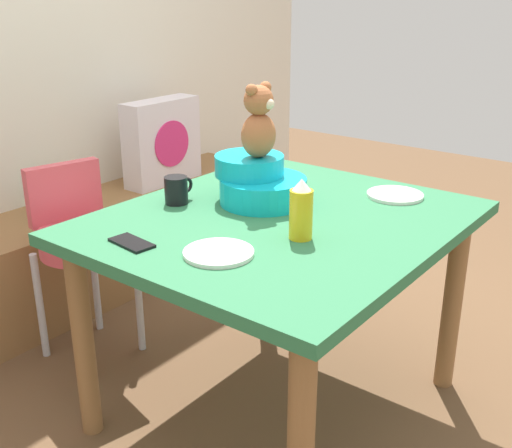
{
  "coord_description": "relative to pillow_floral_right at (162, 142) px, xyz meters",
  "views": [
    {
      "loc": [
        -1.56,
        -1.11,
        1.44
      ],
      "look_at": [
        0.0,
        0.1,
        0.69
      ],
      "focal_mm": 43.88,
      "sensor_mm": 36.0,
      "label": 1
    }
  ],
  "objects": [
    {
      "name": "ground_plane",
      "position": [
        -0.68,
        -1.25,
        -0.68
      ],
      "size": [
        8.0,
        8.0,
        0.0
      ],
      "primitive_type": "plane",
      "color": "brown"
    },
    {
      "name": "window_bench",
      "position": [
        -0.68,
        0.02,
        -0.45
      ],
      "size": [
        2.6,
        0.44,
        0.46
      ],
      "primitive_type": "cube",
      "color": "olive",
      "rests_on": "ground_plane"
    },
    {
      "name": "pillow_floral_right",
      "position": [
        0.0,
        0.0,
        0.0
      ],
      "size": [
        0.44,
        0.15,
        0.44
      ],
      "color": "silver",
      "rests_on": "window_bench"
    },
    {
      "name": "book_stack",
      "position": [
        -0.64,
        0.02,
        -0.17
      ],
      "size": [
        0.2,
        0.14,
        0.1
      ],
      "primitive_type": "cube",
      "color": "#4DA177",
      "rests_on": "window_bench"
    },
    {
      "name": "dining_table",
      "position": [
        -0.68,
        -1.25,
        -0.04
      ],
      "size": [
        1.19,
        1.04,
        0.74
      ],
      "color": "#2D7247",
      "rests_on": "ground_plane"
    },
    {
      "name": "highchair",
      "position": [
        -0.86,
        -0.42,
        -0.16
      ],
      "size": [
        0.39,
        0.5,
        0.79
      ],
      "color": "#D84C59",
      "rests_on": "ground_plane"
    },
    {
      "name": "infant_seat_teal",
      "position": [
        -0.6,
        -1.1,
        0.13
      ],
      "size": [
        0.3,
        0.33,
        0.16
      ],
      "color": "#10B1C8",
      "rests_on": "dining_table"
    },
    {
      "name": "teddy_bear",
      "position": [
        -0.6,
        -1.1,
        0.34
      ],
      "size": [
        0.13,
        0.12,
        0.25
      ],
      "color": "#A96239",
      "rests_on": "infant_seat_teal"
    },
    {
      "name": "ketchup_bottle",
      "position": [
        -0.8,
        -1.41,
        0.15
      ],
      "size": [
        0.07,
        0.07,
        0.18
      ],
      "color": "gold",
      "rests_on": "dining_table"
    },
    {
      "name": "coffee_mug",
      "position": [
        -0.79,
        -0.89,
        0.11
      ],
      "size": [
        0.12,
        0.08,
        0.09
      ],
      "color": "black",
      "rests_on": "dining_table"
    },
    {
      "name": "dinner_plate_near",
      "position": [
        -1.04,
        -1.29,
        0.07
      ],
      "size": [
        0.2,
        0.2,
        0.01
      ],
      "primitive_type": "cylinder",
      "color": "white",
      "rests_on": "dining_table"
    },
    {
      "name": "dinner_plate_far",
      "position": [
        -0.26,
        -1.45,
        0.07
      ],
      "size": [
        0.2,
        0.2,
        0.01
      ],
      "primitive_type": "cylinder",
      "color": "white",
      "rests_on": "dining_table"
    },
    {
      "name": "cell_phone",
      "position": [
        -1.14,
        -1.04,
        0.06
      ],
      "size": [
        0.09,
        0.15,
        0.01
      ],
      "primitive_type": "cube",
      "rotation": [
        0.0,
        0.0,
        3.03
      ],
      "color": "black",
      "rests_on": "dining_table"
    },
    {
      "name": "table_fork",
      "position": [
        -0.42,
        -0.89,
        0.06
      ],
      "size": [
        0.13,
        0.13,
        0.01
      ],
      "primitive_type": "cube",
      "rotation": [
        0.0,
        0.0,
        2.33
      ],
      "color": "silver",
      "rests_on": "dining_table"
    }
  ]
}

